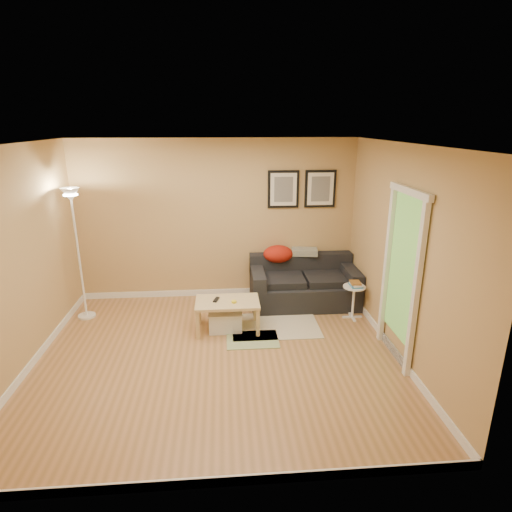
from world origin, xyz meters
name	(u,v)px	position (x,y,z in m)	size (l,w,h in m)	color
floor	(218,356)	(0.00, 0.00, 0.00)	(4.50, 4.50, 0.00)	#AD784A
ceiling	(211,144)	(0.00, 0.00, 2.60)	(4.50, 4.50, 0.00)	white
wall_back	(217,221)	(0.00, 2.00, 1.30)	(4.50, 4.50, 0.00)	tan
wall_front	(211,346)	(0.00, -2.00, 1.30)	(4.50, 4.50, 0.00)	tan
wall_left	(15,264)	(-2.25, 0.00, 1.30)	(4.00, 4.00, 0.00)	tan
wall_right	(401,254)	(2.25, 0.00, 1.30)	(4.00, 4.00, 0.00)	tan
baseboard_back	(219,292)	(0.00, 1.99, 0.05)	(4.50, 0.02, 0.10)	white
baseboard_front	(216,482)	(0.00, -1.99, 0.05)	(4.50, 0.02, 0.10)	white
baseboard_left	(34,361)	(-2.24, 0.00, 0.05)	(0.02, 4.00, 0.10)	white
baseboard_right	(390,346)	(2.24, 0.00, 0.05)	(0.02, 4.00, 0.10)	white
sofa	(304,282)	(1.38, 1.53, 0.38)	(1.70, 0.90, 0.75)	black
red_throw	(278,254)	(0.99, 1.80, 0.77)	(0.48, 0.36, 0.28)	red
plaid_throw	(304,252)	(1.44, 1.86, 0.78)	(0.42, 0.26, 0.10)	tan
framed_print_left	(283,189)	(1.08, 1.98, 1.80)	(0.50, 0.04, 0.60)	black
framed_print_right	(320,189)	(1.68, 1.98, 1.80)	(0.50, 0.04, 0.60)	black
area_rug	(275,326)	(0.82, 0.76, 0.01)	(1.25, 0.85, 0.01)	beige
green_runner	(252,340)	(0.46, 0.38, 0.01)	(0.70, 0.50, 0.01)	#668C4C
coffee_table	(228,315)	(0.14, 0.71, 0.22)	(0.89, 0.54, 0.44)	tan
remote_control	(216,300)	(-0.02, 0.75, 0.45)	(0.05, 0.16, 0.02)	black
tape_roll	(234,302)	(0.23, 0.65, 0.46)	(0.07, 0.07, 0.03)	yellow
storage_bin	(225,320)	(0.10, 0.71, 0.15)	(0.47, 0.35, 0.29)	white
side_table	(353,302)	(2.02, 0.95, 0.26)	(0.33, 0.33, 0.51)	white
book_stack	(356,284)	(2.04, 0.95, 0.54)	(0.16, 0.22, 0.07)	teal
floor_lamp	(79,259)	(-2.00, 1.30, 0.93)	(0.26, 0.26, 1.97)	white
doorway	(400,280)	(2.20, -0.15, 1.02)	(0.12, 1.01, 2.13)	white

